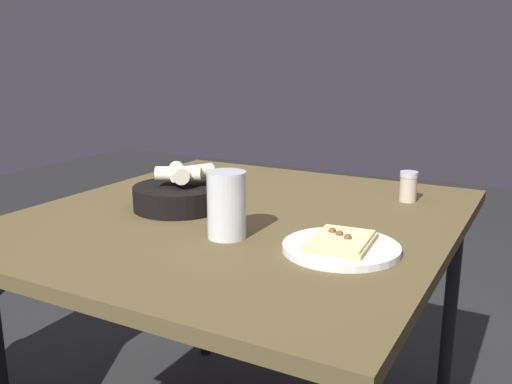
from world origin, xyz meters
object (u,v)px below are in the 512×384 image
at_px(pizza_plate, 341,246).
at_px(bread_basket, 180,194).
at_px(dining_table, 241,237).
at_px(pepper_shaker, 408,188).
at_px(beer_glass, 227,209).

height_order(pizza_plate, bread_basket, bread_basket).
bearing_deg(dining_table, bread_basket, -167.95).
relative_size(bread_basket, pepper_shaker, 2.83).
xyz_separation_m(dining_table, beer_glass, (0.07, -0.17, 0.12)).
relative_size(beer_glass, pepper_shaker, 1.77).
height_order(dining_table, pizza_plate, pizza_plate).
bearing_deg(pepper_shaker, bread_basket, -144.70).
bearing_deg(dining_table, pizza_plate, -23.79).
distance_m(beer_glass, pepper_shaker, 0.56).
bearing_deg(bread_basket, pizza_plate, -12.42).
distance_m(bread_basket, pepper_shaker, 0.60).
xyz_separation_m(beer_glass, pepper_shaker, (0.27, 0.49, -0.03)).
relative_size(pizza_plate, pepper_shaker, 2.90).
xyz_separation_m(pizza_plate, pepper_shaker, (0.02, 0.45, 0.03)).
distance_m(pizza_plate, bread_basket, 0.48).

